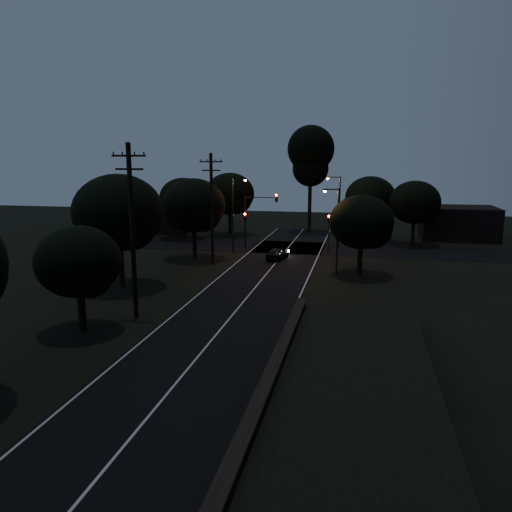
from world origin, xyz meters
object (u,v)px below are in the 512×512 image
at_px(tall_pine, 311,155).
at_px(signal_left, 245,224).
at_px(streetlight_c, 336,225).
at_px(car, 277,254).
at_px(utility_pole_far, 212,207).
at_px(streetlight_b, 338,206).
at_px(signal_right, 329,226).
at_px(streetlight_a, 234,209).
at_px(utility_pole_mid, 132,229).
at_px(signal_mast, 260,211).

relative_size(tall_pine, signal_left, 3.51).
height_order(tall_pine, signal_left, tall_pine).
xyz_separation_m(tall_pine, streetlight_c, (4.83, -25.00, -6.01)).
xyz_separation_m(tall_pine, car, (-1.14, -20.00, -9.75)).
bearing_deg(tall_pine, utility_pole_far, -106.93).
bearing_deg(streetlight_b, signal_left, -157.95).
xyz_separation_m(utility_pole_far, signal_right, (10.60, 7.99, -2.65)).
bearing_deg(signal_right, streetlight_a, -168.66).
bearing_deg(tall_pine, car, -93.26).
xyz_separation_m(utility_pole_mid, car, (5.86, 20.00, -5.13)).
bearing_deg(streetlight_a, utility_pole_mid, -91.73).
xyz_separation_m(utility_pole_mid, streetlight_c, (11.83, 15.00, -1.39)).
xyz_separation_m(utility_pole_mid, utility_pole_far, (0.00, 17.00, -0.25)).
xyz_separation_m(utility_pole_far, streetlight_b, (11.31, 12.00, -0.85)).
relative_size(utility_pole_far, tall_pine, 0.73).
relative_size(utility_pole_far, signal_left, 2.56).
distance_m(signal_right, streetlight_b, 4.45).
bearing_deg(car, utility_pole_far, 38.71).
height_order(utility_pole_mid, streetlight_c, utility_pole_mid).
distance_m(signal_left, streetlight_b, 10.84).
distance_m(signal_mast, car, 6.82).
bearing_deg(tall_pine, streetlight_c, -79.07).
bearing_deg(car, tall_pine, -81.68).
xyz_separation_m(tall_pine, signal_left, (-5.60, -15.01, -7.52)).
bearing_deg(utility_pole_mid, utility_pole_far, 90.00).
bearing_deg(utility_pole_mid, streetlight_b, 68.70).
height_order(utility_pole_mid, signal_right, utility_pole_mid).
bearing_deg(streetlight_c, car, 140.04).
distance_m(signal_left, car, 7.05).
relative_size(utility_pole_mid, signal_mast, 1.76).
bearing_deg(car, streetlight_a, -18.54).
xyz_separation_m(streetlight_c, car, (-5.97, 5.00, -3.75)).
relative_size(streetlight_b, streetlight_c, 1.07).
height_order(tall_pine, signal_right, tall_pine).
bearing_deg(utility_pole_far, signal_right, 37.00).
distance_m(utility_pole_far, streetlight_c, 12.05).
distance_m(signal_left, streetlight_a, 2.77).
height_order(signal_left, streetlight_b, streetlight_b).
bearing_deg(signal_right, utility_pole_mid, -112.99).
relative_size(utility_pole_mid, signal_right, 2.68).
xyz_separation_m(signal_mast, car, (2.77, -4.99, -3.74)).
height_order(streetlight_c, car, streetlight_c).
relative_size(signal_left, signal_right, 1.00).
height_order(signal_right, car, signal_right).
relative_size(streetlight_c, car, 2.11).
distance_m(streetlight_b, streetlight_c, 14.01).
bearing_deg(car, signal_right, -121.97).
height_order(signal_left, signal_right, same).
bearing_deg(signal_right, signal_left, 180.00).
height_order(signal_left, streetlight_a, streetlight_a).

